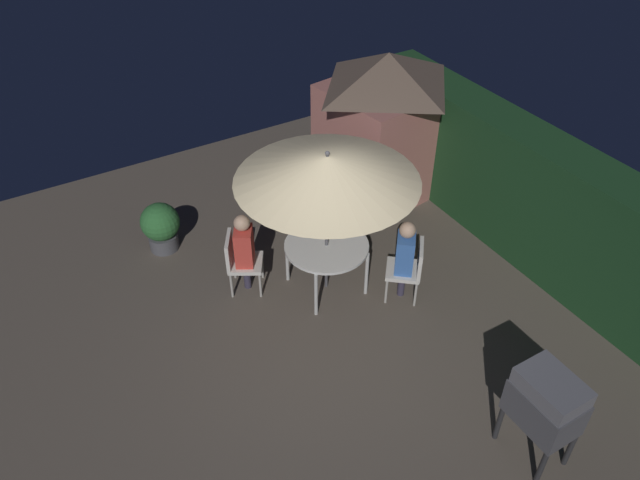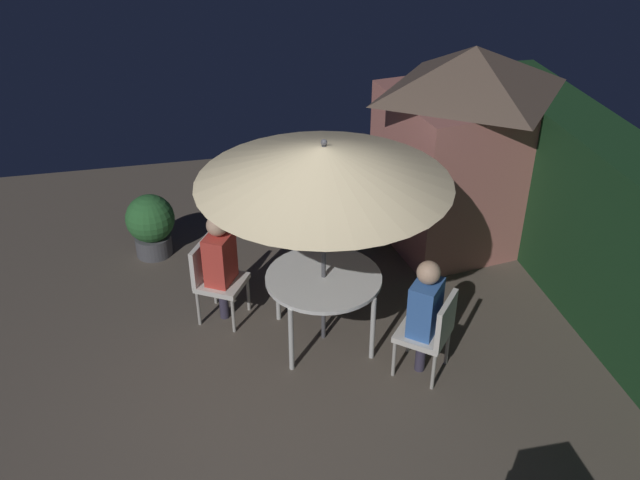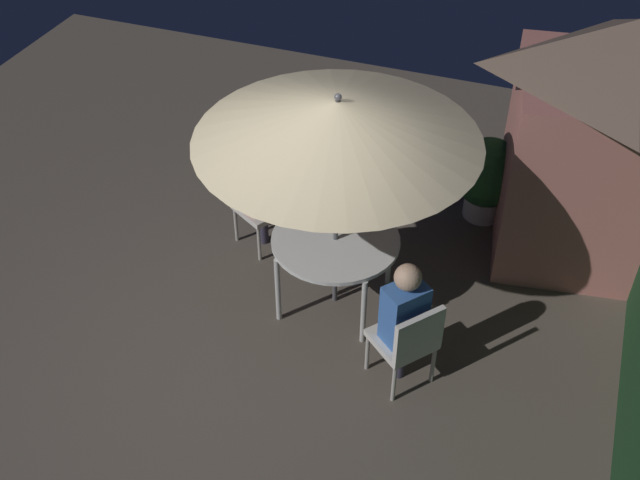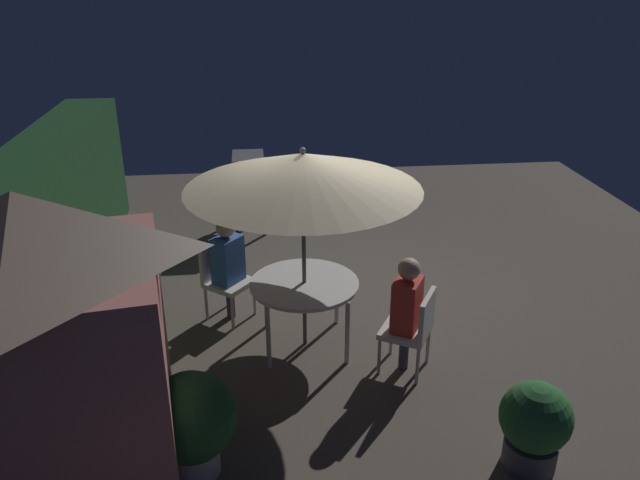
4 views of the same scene
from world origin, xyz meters
name	(u,v)px [view 2 (image 2 of 4)]	position (x,y,z in m)	size (l,w,h in m)	color
ground_plane	(291,402)	(0.00, 0.00, 0.00)	(11.00, 11.00, 0.00)	brown
garden_shed	(465,145)	(-2.54, 2.60, 1.25)	(1.97, 2.11, 2.46)	#B26B60
patio_table	(324,282)	(-0.86, 0.49, 0.70)	(1.16, 1.16, 0.77)	white
patio_umbrella	(324,164)	(-0.86, 0.49, 1.99)	(2.37, 2.37, 2.23)	#4C4C51
chair_near_shed	(214,276)	(-1.47, -0.56, 0.52)	(0.63, 0.63, 0.90)	silver
chair_far_side	(432,330)	(-0.13, 1.38, 0.52)	(0.65, 0.65, 0.90)	silver
potted_plant_by_shed	(376,203)	(-2.65, 1.55, 0.52)	(0.73, 0.73, 0.92)	silver
potted_plant_by_grill	(151,224)	(-2.88, -1.21, 0.43)	(0.59, 0.59, 0.79)	#4C4C51
person_in_red	(220,256)	(-1.42, -0.48, 0.78)	(0.41, 0.38, 1.26)	#CC3D33
person_in_blue	(425,305)	(-0.18, 1.31, 0.78)	(0.42, 0.40, 1.26)	#3866B2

